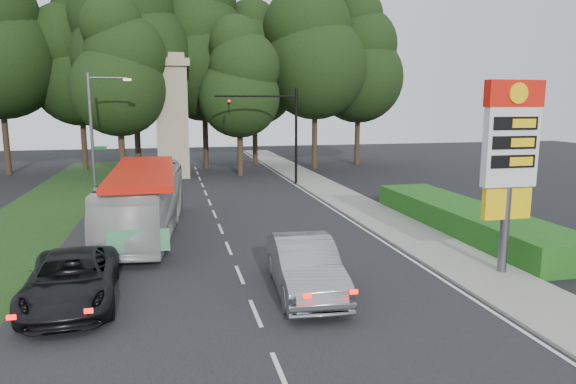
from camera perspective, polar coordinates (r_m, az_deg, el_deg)
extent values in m
plane|color=black|center=(14.97, -3.31, -14.09)|extent=(120.00, 120.00, 0.00)
cube|color=black|center=(26.31, -7.72, -3.59)|extent=(14.00, 80.00, 0.02)
cube|color=gray|center=(28.32, 9.68, -2.58)|extent=(3.00, 80.00, 0.12)
cube|color=#193814|center=(32.89, -25.45, -1.77)|extent=(5.00, 50.00, 0.02)
cube|color=#175516|center=(26.10, 19.21, -2.84)|extent=(3.00, 14.00, 1.20)
cylinder|color=#59595E|center=(19.78, 22.91, -4.02)|extent=(0.32, 0.32, 3.20)
cube|color=yellow|center=(19.58, 23.10, -1.17)|extent=(1.80, 0.25, 1.10)
cube|color=silver|center=(19.33, 23.50, 4.66)|extent=(2.00, 0.35, 2.80)
cube|color=red|center=(19.27, 23.87, 9.99)|extent=(2.10, 0.40, 0.90)
cylinder|color=yellow|center=(19.10, 24.26, 9.97)|extent=(0.70, 0.05, 0.70)
cube|color=black|center=(19.13, 24.00, 6.99)|extent=(1.70, 0.04, 0.45)
cube|color=black|center=(19.16, 23.86, 5.05)|extent=(1.70, 0.04, 0.45)
cube|color=black|center=(19.22, 23.73, 3.12)|extent=(1.70, 0.04, 0.45)
cylinder|color=black|center=(38.71, 0.91, 6.14)|extent=(0.20, 0.20, 7.20)
cylinder|color=black|center=(38.03, -3.55, 10.58)|extent=(6.00, 0.14, 0.14)
imported|color=black|center=(37.75, -6.59, 10.16)|extent=(0.18, 0.22, 1.10)
sphere|color=#FF0C05|center=(37.60, -6.56, 10.01)|extent=(0.18, 0.18, 0.18)
cylinder|color=#59595E|center=(35.91, -20.97, 5.86)|extent=(0.20, 0.20, 8.00)
cylinder|color=#59595E|center=(35.74, -19.39, 11.88)|extent=(2.40, 0.12, 0.12)
cube|color=#FFE599|center=(35.63, -17.42, 11.83)|extent=(0.50, 0.22, 0.14)
cube|color=#0C591E|center=(35.90, -20.18, 4.62)|extent=(0.85, 0.04, 0.22)
cube|color=#0C591E|center=(36.43, -20.77, 4.18)|extent=(0.04, 0.85, 0.22)
cube|color=gray|center=(43.53, -12.72, 7.50)|extent=(2.50, 2.50, 9.00)
cube|color=gray|center=(43.63, -12.97, 13.80)|extent=(3.00, 3.00, 0.60)
cube|color=gray|center=(43.67, -12.99, 14.46)|extent=(2.20, 2.20, 0.50)
cylinder|color=#2D2116|center=(50.50, -28.86, 5.28)|extent=(0.50, 0.50, 6.30)
cylinder|color=#2D2116|center=(51.21, -21.72, 5.33)|extent=(0.50, 0.50, 5.40)
sphere|color=black|center=(51.15, -22.12, 11.54)|extent=(8.40, 8.40, 8.40)
sphere|color=black|center=(51.36, -22.34, 14.88)|extent=(7.20, 7.20, 7.20)
sphere|color=black|center=(51.68, -22.53, 17.68)|extent=(5.40, 5.40, 5.40)
cylinder|color=#2D2116|center=(46.67, -16.39, 5.93)|extent=(0.50, 0.50, 6.48)
sphere|color=black|center=(46.75, -16.80, 14.09)|extent=(10.08, 10.08, 10.08)
sphere|color=black|center=(47.18, -17.02, 18.45)|extent=(8.64, 8.64, 8.64)
cylinder|color=#2D2116|center=(48.71, -9.15, 6.03)|extent=(0.50, 0.50, 5.94)
sphere|color=black|center=(48.71, -9.35, 13.21)|extent=(9.24, 9.24, 9.24)
sphere|color=black|center=(49.02, -9.46, 17.06)|extent=(7.92, 7.92, 7.92)
sphere|color=black|center=(49.46, -9.55, 20.28)|extent=(5.94, 5.94, 5.94)
cylinder|color=#2D2116|center=(51.29, -3.68, 5.91)|extent=(0.50, 0.50, 5.22)
sphere|color=black|center=(51.21, -3.75, 11.91)|extent=(8.12, 8.12, 8.12)
sphere|color=black|center=(51.40, -3.79, 15.14)|extent=(6.96, 6.96, 6.96)
sphere|color=black|center=(51.69, -3.82, 17.86)|extent=(5.22, 5.22, 5.22)
cylinder|color=#2D2116|center=(48.45, 2.97, 6.22)|extent=(0.50, 0.50, 6.12)
sphere|color=black|center=(48.47, 3.03, 13.66)|extent=(9.52, 9.52, 9.52)
sphere|color=black|center=(48.82, 3.07, 17.65)|extent=(8.16, 8.16, 8.16)
cylinder|color=#2D2116|center=(51.93, 7.70, 6.09)|extent=(0.50, 0.50, 5.58)
sphere|color=black|center=(51.88, 7.85, 12.42)|extent=(8.68, 8.68, 8.68)
sphere|color=black|center=(52.12, 7.93, 15.82)|extent=(7.44, 7.44, 7.44)
sphere|color=black|center=(52.47, 8.00, 18.69)|extent=(5.58, 5.58, 5.58)
cylinder|color=#2D2116|center=(42.83, -17.97, 4.33)|extent=(0.50, 0.50, 4.68)
sphere|color=black|center=(42.69, -18.32, 10.77)|extent=(7.28, 7.28, 7.28)
sphere|color=black|center=(42.83, -18.51, 14.24)|extent=(6.24, 6.24, 6.24)
sphere|color=black|center=(43.08, -18.68, 17.16)|extent=(4.68, 4.68, 4.68)
cylinder|color=#2D2116|center=(43.56, -5.33, 4.61)|extent=(0.50, 0.50, 4.32)
sphere|color=black|center=(43.39, -5.42, 10.46)|extent=(6.72, 6.72, 6.72)
sphere|color=black|center=(43.49, -5.48, 13.62)|extent=(5.76, 5.76, 5.76)
sphere|color=black|center=(43.67, -5.52, 16.29)|extent=(4.32, 4.32, 4.32)
imported|color=silver|center=(24.78, -15.63, -1.05)|extent=(3.70, 11.36, 3.11)
imported|color=#96989D|center=(16.71, 1.86, -8.21)|extent=(2.24, 5.53, 1.79)
imported|color=black|center=(17.14, -22.93, -8.96)|extent=(2.90, 5.73, 1.55)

